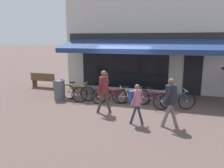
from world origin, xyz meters
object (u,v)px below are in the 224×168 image
at_px(pedestrian_child, 136,99).
at_px(bicycle_silver, 131,96).
at_px(park_bench, 44,80).
at_px(bicycle_purple, 154,98).
at_px(pedestrian_adult, 104,87).
at_px(pedestrian_second_adult, 171,98).
at_px(bicycle_red, 111,96).
at_px(litter_bin, 59,89).
at_px(bicycle_orange, 78,92).
at_px(bicycle_blue, 174,101).
at_px(bicycle_black, 91,94).

bearing_deg(pedestrian_child, bicycle_silver, 106.18).
height_order(bicycle_silver, park_bench, park_bench).
relative_size(bicycle_purple, pedestrian_adult, 1.04).
bearing_deg(pedestrian_second_adult, pedestrian_child, -176.76).
relative_size(bicycle_red, litter_bin, 1.61).
bearing_deg(pedestrian_child, bicycle_orange, 147.30).
xyz_separation_m(bicycle_purple, bicycle_blue, (0.81, -0.24, 0.03)).
bearing_deg(pedestrian_second_adult, bicycle_blue, 85.35).
relative_size(bicycle_silver, litter_bin, 1.66).
height_order(bicycle_orange, bicycle_purple, bicycle_orange).
bearing_deg(bicycle_orange, litter_bin, -168.82).
distance_m(bicycle_purple, pedestrian_second_adult, 2.25).
distance_m(bicycle_orange, park_bench, 3.62).
xyz_separation_m(litter_bin, park_bench, (-2.21, 2.02, -0.05)).
xyz_separation_m(bicycle_silver, pedestrian_adult, (-0.78, -1.41, 0.66)).
bearing_deg(litter_bin, park_bench, 137.63).
bearing_deg(bicycle_red, bicycle_blue, -21.93).
height_order(bicycle_orange, pedestrian_adult, pedestrian_adult).
xyz_separation_m(bicycle_black, bicycle_silver, (1.80, 0.21, -0.02)).
bearing_deg(pedestrian_adult, bicycle_orange, 141.92).
bearing_deg(bicycle_silver, bicycle_red, -173.41).
relative_size(bicycle_black, pedestrian_child, 1.24).
height_order(bicycle_purple, pedestrian_child, pedestrian_child).
bearing_deg(bicycle_black, bicycle_purple, -19.03).
distance_m(pedestrian_child, pedestrian_second_adult, 1.11).
bearing_deg(park_bench, bicycle_blue, -13.57).
distance_m(bicycle_black, bicycle_silver, 1.81).
bearing_deg(park_bench, pedestrian_second_adult, -25.87).
xyz_separation_m(bicycle_red, bicycle_silver, (0.87, 0.24, -0.00)).
height_order(bicycle_orange, bicycle_black, bicycle_orange).
bearing_deg(bicycle_red, bicycle_orange, 154.63).
relative_size(bicycle_orange, bicycle_blue, 1.04).
bearing_deg(pedestrian_second_adult, bicycle_red, 143.08).
distance_m(bicycle_black, park_bench, 4.29).
height_order(pedestrian_adult, park_bench, pedestrian_adult).
height_order(bicycle_orange, pedestrian_second_adult, pedestrian_second_adult).
height_order(pedestrian_adult, pedestrian_child, pedestrian_adult).
height_order(bicycle_red, pedestrian_second_adult, pedestrian_second_adult).
relative_size(bicycle_orange, pedestrian_second_adult, 1.07).
bearing_deg(litter_bin, bicycle_purple, 3.11).
bearing_deg(litter_bin, pedestrian_adult, -23.65).
xyz_separation_m(pedestrian_adult, pedestrian_second_adult, (2.50, -0.66, -0.04)).
height_order(pedestrian_second_adult, park_bench, pedestrian_second_adult).
distance_m(bicycle_blue, pedestrian_second_adult, 1.90).
bearing_deg(bicycle_black, bicycle_blue, -23.62).
distance_m(bicycle_red, park_bench, 5.14).
bearing_deg(bicycle_blue, pedestrian_child, -141.44).
relative_size(bicycle_orange, bicycle_silver, 1.03).
relative_size(bicycle_blue, pedestrian_child, 1.22).
xyz_separation_m(bicycle_black, pedestrian_adult, (1.02, -1.20, 0.63)).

